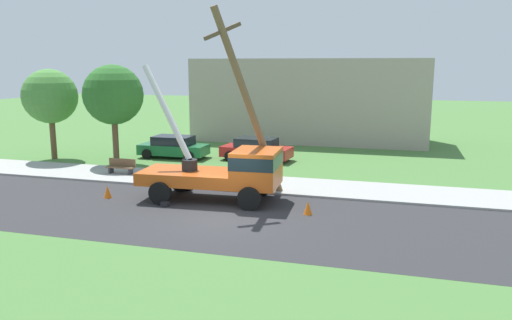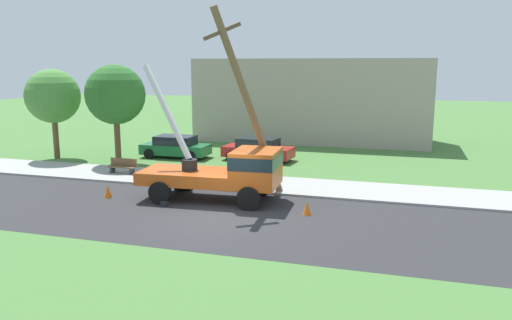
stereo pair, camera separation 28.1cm
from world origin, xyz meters
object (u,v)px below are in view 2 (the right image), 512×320
object	(u,v)px
park_bench	(123,167)
parked_sedan_green	(175,147)
traffic_cone_behind	(108,191)
roadside_tree_near	(115,95)
roadside_tree_far	(53,96)
utility_truck	(228,170)
leaning_utility_pole	(248,102)
traffic_cone_ahead	(307,208)
parked_sedan_red	(258,149)

from	to	relation	value
park_bench	parked_sedan_green	bearing A→B (deg)	84.89
traffic_cone_behind	park_bench	size ratio (longest dim) A/B	0.35
roadside_tree_near	roadside_tree_far	xyz separation A→B (m)	(-4.73, 0.35, -0.20)
utility_truck	leaning_utility_pole	bearing A→B (deg)	51.15
leaning_utility_pole	traffic_cone_ahead	bearing A→B (deg)	-31.79
traffic_cone_behind	roadside_tree_far	size ratio (longest dim) A/B	0.10
traffic_cone_behind	utility_truck	bearing A→B (deg)	10.87
parked_sedan_red	roadside_tree_far	bearing A→B (deg)	-166.49
utility_truck	leaning_utility_pole	size ratio (longest dim) A/B	0.81
leaning_utility_pole	parked_sedan_red	size ratio (longest dim) A/B	1.86
traffic_cone_behind	parked_sedan_green	size ratio (longest dim) A/B	0.13
utility_truck	traffic_cone_behind	distance (m)	5.66
leaning_utility_pole	park_bench	bearing A→B (deg)	162.62
park_bench	roadside_tree_far	bearing A→B (deg)	154.74
parked_sedan_red	roadside_tree_far	xyz separation A→B (m)	(-12.67, -3.05, 3.26)
utility_truck	park_bench	bearing A→B (deg)	155.50
roadside_tree_near	roadside_tree_far	world-z (taller)	roadside_tree_near
parked_sedan_green	roadside_tree_far	world-z (taller)	roadside_tree_far
utility_truck	leaning_utility_pole	xyz separation A→B (m)	(0.67, 0.84, 2.92)
utility_truck	traffic_cone_ahead	size ratio (longest dim) A/B	12.30
traffic_cone_ahead	roadside_tree_near	size ratio (longest dim) A/B	0.09
parked_sedan_red	leaning_utility_pole	bearing A→B (deg)	-76.44
traffic_cone_behind	parked_sedan_red	xyz separation A→B (m)	(4.01, 10.63, 0.43)
leaning_utility_pole	park_bench	world-z (taller)	leaning_utility_pole
parked_sedan_green	leaning_utility_pole	bearing A→B (deg)	-47.17
leaning_utility_pole	parked_sedan_green	bearing A→B (deg)	132.83
roadside_tree_near	park_bench	bearing A→B (deg)	-54.56
traffic_cone_behind	roadside_tree_near	bearing A→B (deg)	118.50
leaning_utility_pole	roadside_tree_near	world-z (taller)	leaning_utility_pole
park_bench	traffic_cone_behind	bearing A→B (deg)	-66.53
park_bench	leaning_utility_pole	bearing A→B (deg)	-17.38
utility_truck	traffic_cone_behind	world-z (taller)	utility_truck
utility_truck	traffic_cone_ahead	distance (m)	4.09
leaning_utility_pole	traffic_cone_behind	distance (m)	7.57
traffic_cone_ahead	roadside_tree_far	distance (m)	19.79
utility_truck	traffic_cone_ahead	world-z (taller)	utility_truck
traffic_cone_ahead	roadside_tree_far	xyz separation A→B (m)	(-17.88, 7.62, 3.69)
traffic_cone_behind	roadside_tree_far	world-z (taller)	roadside_tree_far
roadside_tree_far	traffic_cone_ahead	bearing A→B (deg)	-23.08
park_bench	roadside_tree_near	world-z (taller)	roadside_tree_near
leaning_utility_pole	traffic_cone_ahead	size ratio (longest dim) A/B	15.12
utility_truck	roadside_tree_near	world-z (taller)	roadside_tree_near
traffic_cone_behind	roadside_tree_near	xyz separation A→B (m)	(-3.93, 7.23, 3.89)
parked_sedan_red	parked_sedan_green	bearing A→B (deg)	-173.41
leaning_utility_pole	park_bench	size ratio (longest dim) A/B	5.29
traffic_cone_behind	parked_sedan_green	distance (m)	10.11
park_bench	roadside_tree_near	xyz separation A→B (m)	(-2.02, 2.83, 3.71)
traffic_cone_ahead	park_bench	world-z (taller)	park_bench
traffic_cone_behind	park_bench	distance (m)	4.80
leaning_utility_pole	roadside_tree_far	bearing A→B (deg)	158.91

